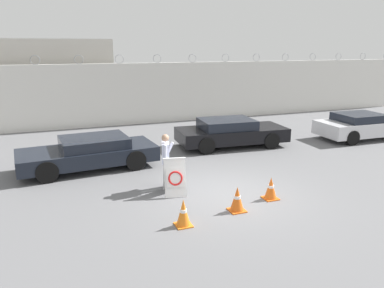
# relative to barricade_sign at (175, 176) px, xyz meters

# --- Properties ---
(ground_plane) EXTENTS (90.00, 90.00, 0.00)m
(ground_plane) POSITION_rel_barricade_sign_xyz_m (1.44, -0.60, -0.54)
(ground_plane) COLOR slate
(perimeter_wall) EXTENTS (36.00, 0.30, 3.78)m
(perimeter_wall) POSITION_rel_barricade_sign_xyz_m (1.44, 10.55, 1.13)
(perimeter_wall) COLOR silver
(perimeter_wall) RESTS_ON ground_plane
(building_block) EXTENTS (7.45, 7.92, 4.59)m
(building_block) POSITION_rel_barricade_sign_xyz_m (-3.43, 15.68, 1.76)
(building_block) COLOR beige
(building_block) RESTS_ON ground_plane
(barricade_sign) EXTENTS (0.74, 0.83, 1.09)m
(barricade_sign) POSITION_rel_barricade_sign_xyz_m (0.00, 0.00, 0.00)
(barricade_sign) COLOR white
(barricade_sign) RESTS_ON ground_plane
(security_guard) EXTENTS (0.50, 0.61, 1.68)m
(security_guard) POSITION_rel_barricade_sign_xyz_m (-0.10, 0.55, 0.39)
(security_guard) COLOR black
(security_guard) RESTS_ON ground_plane
(traffic_cone_near) EXTENTS (0.40, 0.40, 0.64)m
(traffic_cone_near) POSITION_rel_barricade_sign_xyz_m (2.43, -1.31, -0.23)
(traffic_cone_near) COLOR orange
(traffic_cone_near) RESTS_ON ground_plane
(traffic_cone_mid) EXTENTS (0.39, 0.39, 0.67)m
(traffic_cone_mid) POSITION_rel_barricade_sign_xyz_m (-0.43, -1.99, -0.21)
(traffic_cone_mid) COLOR orange
(traffic_cone_mid) RESTS_ON ground_plane
(traffic_cone_far) EXTENTS (0.42, 0.42, 0.67)m
(traffic_cone_far) POSITION_rel_barricade_sign_xyz_m (1.16, -1.70, -0.21)
(traffic_cone_far) COLOR orange
(traffic_cone_far) RESTS_ON ground_plane
(parked_car_front_coupe) EXTENTS (4.83, 2.32, 1.12)m
(parked_car_front_coupe) POSITION_rel_barricade_sign_xyz_m (-2.07, 3.32, 0.05)
(parked_car_front_coupe) COLOR black
(parked_car_front_coupe) RESTS_ON ground_plane
(parked_car_rear_sedan) EXTENTS (4.78, 2.25, 1.19)m
(parked_car_rear_sedan) POSITION_rel_barricade_sign_xyz_m (3.95, 4.33, 0.07)
(parked_car_rear_sedan) COLOR black
(parked_car_rear_sedan) RESTS_ON ground_plane
(parked_car_far_side) EXTENTS (4.25, 2.04, 1.20)m
(parked_car_far_side) POSITION_rel_barricade_sign_xyz_m (10.29, 3.41, 0.08)
(parked_car_far_side) COLOR black
(parked_car_far_side) RESTS_ON ground_plane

